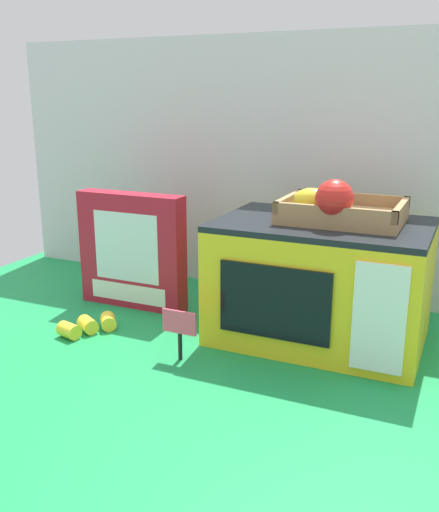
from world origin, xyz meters
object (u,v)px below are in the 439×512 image
food_groups_crate (337,208)px  price_sign (179,327)px  cookie_set_box (132,251)px  toy_microwave (320,281)px  loose_toy_banana (89,325)px

food_groups_crate → price_sign: (-0.24, -0.21, -0.21)m
food_groups_crate → cookie_set_box: 0.50m
toy_microwave → food_groups_crate: (0.03, 0.00, 0.15)m
food_groups_crate → cookie_set_box: (-0.48, 0.00, -0.14)m
toy_microwave → cookie_set_box: (-0.45, 0.01, 0.01)m
food_groups_crate → price_sign: size_ratio=2.32×
cookie_set_box → loose_toy_banana: 0.22m
toy_microwave → loose_toy_banana: (-0.45, -0.18, -0.11)m
food_groups_crate → cookie_set_box: bearing=179.7°
toy_microwave → cookie_set_box: cookie_set_box is taller
loose_toy_banana → food_groups_crate: bearing=20.7°
cookie_set_box → loose_toy_banana: bearing=-89.2°
cookie_set_box → toy_microwave: bearing=-0.7°
toy_microwave → price_sign: bearing=-135.1°
loose_toy_banana → toy_microwave: bearing=21.4°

